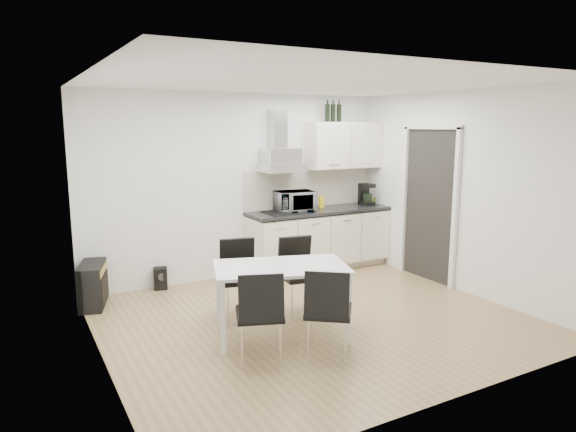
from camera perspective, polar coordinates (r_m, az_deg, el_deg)
name	(u,v)px	position (r m, az deg, el deg)	size (l,w,h in m)	color
ground	(313,319)	(5.91, 2.81, -11.35)	(4.50, 4.50, 0.00)	#A68656
wall_back	(240,186)	(7.32, -5.36, 3.32)	(4.50, 0.10, 2.60)	white
wall_front	(455,241)	(4.04, 18.08, -2.68)	(4.50, 0.10, 2.60)	white
wall_left	(96,224)	(4.79, -20.59, -0.87)	(0.10, 4.00, 2.60)	white
wall_right	(462,192)	(7.01, 18.78, 2.52)	(0.10, 4.00, 2.60)	white
ceiling	(315,82)	(5.52, 3.05, 14.68)	(4.50, 4.50, 0.00)	white
doorway	(428,206)	(7.39, 15.32, 1.11)	(0.08, 1.04, 2.10)	white
kitchenette	(320,215)	(7.72, 3.63, 0.16)	(2.22, 0.64, 2.52)	beige
dining_table	(281,274)	(5.25, -0.78, -6.45)	(1.51, 1.14, 0.75)	white
chair_far_left	(240,280)	(5.84, -5.32, -7.06)	(0.44, 0.50, 0.88)	black
chair_far_right	(301,277)	(5.93, 1.41, -6.76)	(0.44, 0.50, 0.88)	black
chair_near_left	(259,315)	(4.79, -3.19, -10.95)	(0.44, 0.50, 0.88)	black
chair_near_right	(328,312)	(4.86, 4.49, -10.62)	(0.44, 0.50, 0.88)	black
guitar_amp	(93,285)	(6.65, -20.88, -7.15)	(0.44, 0.68, 0.53)	black
floor_speaker	(161,278)	(7.08, -13.98, -6.74)	(0.17, 0.16, 0.29)	black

